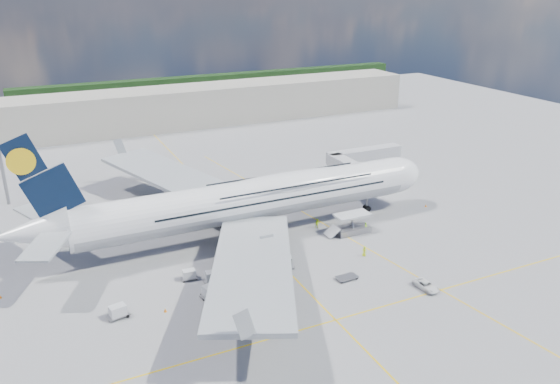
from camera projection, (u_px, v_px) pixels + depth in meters
name	position (u px, v px, depth m)	size (l,w,h in m)	color
ground	(274.00, 258.00, 91.14)	(300.00, 300.00, 0.00)	gray
taxi_line_main	(274.00, 257.00, 91.14)	(0.25, 220.00, 0.01)	#E7BA0C
taxi_line_cross	(336.00, 320.00, 74.26)	(120.00, 0.25, 0.01)	#E7BA0C
taxi_line_diag	(319.00, 221.00, 105.16)	(0.25, 100.00, 0.01)	#E7BA0C
airliner	(252.00, 199.00, 97.22)	(77.26, 79.15, 23.71)	white
jet_bridge	(359.00, 161.00, 118.23)	(18.80, 12.10, 8.50)	#B7B7BC
cargo_loader	(351.00, 226.00, 99.84)	(8.53, 3.20, 3.67)	silver
terminal	(146.00, 110.00, 169.17)	(180.00, 16.00, 12.00)	#B2AD9E
tree_line	(220.00, 84.00, 223.81)	(160.00, 6.00, 8.00)	#193814
dolly_row_a	(211.00, 291.00, 79.43)	(3.36, 2.42, 1.91)	gray
dolly_row_b	(213.00, 276.00, 83.35)	(3.03, 1.86, 1.82)	gray
dolly_row_c	(189.00, 274.00, 84.08)	(2.66, 1.54, 1.64)	gray
dolly_back	(118.00, 311.00, 74.46)	(3.20, 2.14, 1.86)	gray
dolly_nose_far	(347.00, 277.00, 84.34)	(3.39, 1.89, 0.49)	gray
dolly_nose_near	(284.00, 262.00, 87.18)	(3.85, 2.93, 2.17)	gray
baggage_tug	(241.00, 267.00, 86.53)	(2.79, 1.81, 1.61)	silver
catering_truck_inner	(193.00, 191.00, 115.80)	(6.45, 4.67, 3.54)	gray
catering_truck_outer	(153.00, 172.00, 127.05)	(6.55, 4.04, 3.64)	gray
service_van	(426.00, 286.00, 81.53)	(2.02, 4.38, 1.22)	white
crew_nose	(366.00, 227.00, 100.19)	(0.68, 0.45, 1.86)	#9AF119
crew_loader	(317.00, 224.00, 101.72)	(0.92, 0.71, 1.88)	#C4F019
crew_wing	(271.00, 294.00, 79.05)	(0.95, 0.40, 1.62)	#A3FC1A
crew_van	(364.00, 251.00, 91.37)	(0.87, 0.56, 1.78)	#D6F119
crew_tug	(258.00, 265.00, 86.93)	(1.03, 0.59, 1.59)	#CBF319
cone_nose	(426.00, 205.00, 111.72)	(0.45, 0.45, 0.57)	orange
cone_wing_left_inner	(182.00, 201.00, 114.27)	(0.43, 0.43, 0.55)	orange
cone_wing_left_outer	(155.00, 208.00, 110.55)	(0.41, 0.41, 0.52)	orange
cone_wing_right_inner	(244.00, 284.00, 82.64)	(0.49, 0.49, 0.62)	orange
cone_wing_right_outer	(165.00, 310.00, 76.03)	(0.43, 0.43, 0.55)	orange
cone_tail	(0.00, 297.00, 79.30)	(0.40, 0.40, 0.52)	orange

